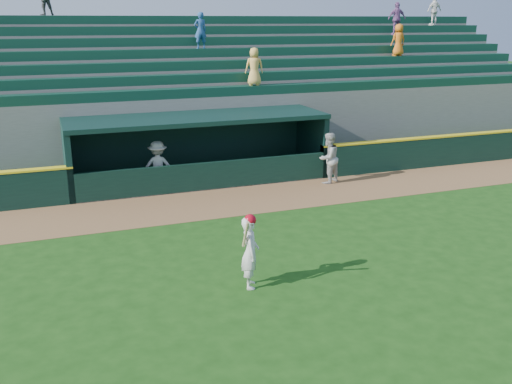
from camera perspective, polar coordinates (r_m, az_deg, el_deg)
ground at (r=14.52m, az=2.22°, el=-6.63°), size 120.00×120.00×0.00m
warning_track at (r=18.85m, az=-3.50°, el=-1.05°), size 40.00×3.00×0.01m
field_wall_right at (r=26.17m, az=21.95°, el=4.17°), size 15.50×0.30×1.20m
wall_stripe_right at (r=26.05m, az=22.10°, el=5.52°), size 15.50×0.32×0.06m
dugout_player_front at (r=21.05m, az=7.25°, el=3.39°), size 1.13×1.04×1.88m
dugout_player_inside at (r=20.20m, az=-9.76°, el=2.56°), size 1.26×0.88×1.78m
dugout at (r=21.40m, az=-6.01°, el=4.80°), size 9.40×2.80×2.46m
stands at (r=25.61m, az=-8.72°, el=9.03°), size 34.50×6.25×7.50m
batter_at_plate at (r=12.72m, az=-0.60°, el=-5.89°), size 0.55×0.83×1.74m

